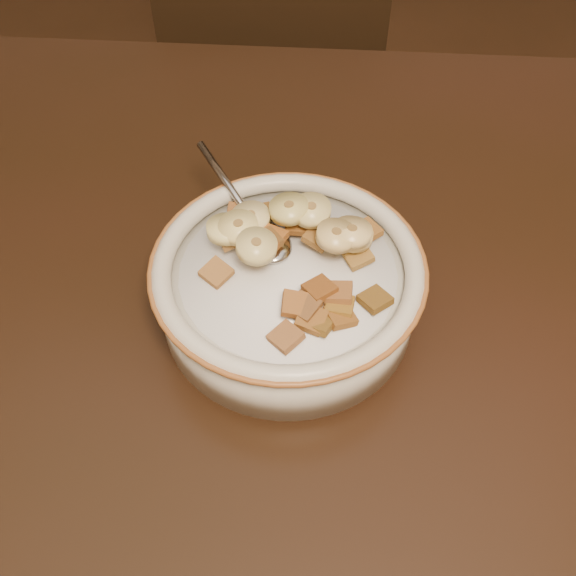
# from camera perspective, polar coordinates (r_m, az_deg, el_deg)

# --- Properties ---
(table) EXTENTS (1.40, 0.91, 0.04)m
(table) POSITION_cam_1_polar(r_m,az_deg,el_deg) (0.55, -12.93, -5.77)
(table) COLOR black
(table) RESTS_ON floor
(chair) EXTENTS (0.42, 0.42, 0.92)m
(chair) POSITION_cam_1_polar(r_m,az_deg,el_deg) (1.14, -2.19, 11.64)
(chair) COLOR black
(chair) RESTS_ON floor
(cereal_bowl) EXTENTS (0.21, 0.21, 0.05)m
(cereal_bowl) POSITION_cam_1_polar(r_m,az_deg,el_deg) (0.52, -0.00, -0.37)
(cereal_bowl) COLOR silver
(cereal_bowl) RESTS_ON table
(milk) EXTENTS (0.17, 0.17, 0.00)m
(milk) POSITION_cam_1_polar(r_m,az_deg,el_deg) (0.50, -0.00, 1.40)
(milk) COLOR white
(milk) RESTS_ON cereal_bowl
(spoon) EXTENTS (0.06, 0.06, 0.01)m
(spoon) POSITION_cam_1_polar(r_m,az_deg,el_deg) (0.52, -1.89, 4.10)
(spoon) COLOR #9E9E9E
(spoon) RESTS_ON cereal_bowl
(cereal_square_0) EXTENTS (0.02, 0.02, 0.01)m
(cereal_square_0) POSITION_cam_1_polar(r_m,az_deg,el_deg) (0.52, 0.88, 5.78)
(cereal_square_0) COLOR brown
(cereal_square_0) RESTS_ON milk
(cereal_square_1) EXTENTS (0.03, 0.03, 0.01)m
(cereal_square_1) POSITION_cam_1_polar(r_m,az_deg,el_deg) (0.52, 6.97, 5.07)
(cereal_square_1) COLOR brown
(cereal_square_1) RESTS_ON milk
(cereal_square_2) EXTENTS (0.02, 0.02, 0.01)m
(cereal_square_2) POSITION_cam_1_polar(r_m,az_deg,el_deg) (0.54, -4.40, 6.49)
(cereal_square_2) COLOR brown
(cereal_square_2) RESTS_ON milk
(cereal_square_3) EXTENTS (0.03, 0.02, 0.01)m
(cereal_square_3) POSITION_cam_1_polar(r_m,az_deg,el_deg) (0.46, 2.05, -2.75)
(cereal_square_3) COLOR brown
(cereal_square_3) RESTS_ON milk
(cereal_square_4) EXTENTS (0.03, 0.03, 0.01)m
(cereal_square_4) POSITION_cam_1_polar(r_m,az_deg,el_deg) (0.45, -0.20, -4.36)
(cereal_square_4) COLOR #9B6031
(cereal_square_4) RESTS_ON milk
(cereal_square_5) EXTENTS (0.03, 0.03, 0.01)m
(cereal_square_5) POSITION_cam_1_polar(r_m,az_deg,el_deg) (0.50, 6.22, 2.90)
(cereal_square_5) COLOR olive
(cereal_square_5) RESTS_ON milk
(cereal_square_6) EXTENTS (0.03, 0.03, 0.01)m
(cereal_square_6) POSITION_cam_1_polar(r_m,az_deg,el_deg) (0.46, 2.80, -3.10)
(cereal_square_6) COLOR brown
(cereal_square_6) RESTS_ON milk
(cereal_square_7) EXTENTS (0.03, 0.03, 0.01)m
(cereal_square_7) POSITION_cam_1_polar(r_m,az_deg,el_deg) (0.54, 0.27, 6.66)
(cereal_square_7) COLOR brown
(cereal_square_7) RESTS_ON milk
(cereal_square_8) EXTENTS (0.03, 0.03, 0.01)m
(cereal_square_8) POSITION_cam_1_polar(r_m,az_deg,el_deg) (0.51, 2.72, 4.55)
(cereal_square_8) COLOR brown
(cereal_square_8) RESTS_ON milk
(cereal_square_9) EXTENTS (0.03, 0.03, 0.01)m
(cereal_square_9) POSITION_cam_1_polar(r_m,az_deg,el_deg) (0.48, 7.75, -1.01)
(cereal_square_9) COLOR brown
(cereal_square_9) RESTS_ON milk
(cereal_square_10) EXTENTS (0.03, 0.03, 0.01)m
(cereal_square_10) POSITION_cam_1_polar(r_m,az_deg,el_deg) (0.51, -5.03, 4.47)
(cereal_square_10) COLOR brown
(cereal_square_10) RESTS_ON milk
(cereal_square_11) EXTENTS (0.03, 0.03, 0.01)m
(cereal_square_11) POSITION_cam_1_polar(r_m,az_deg,el_deg) (0.49, -6.39, 1.37)
(cereal_square_11) COLOR brown
(cereal_square_11) RESTS_ON milk
(cereal_square_12) EXTENTS (0.03, 0.03, 0.01)m
(cereal_square_12) POSITION_cam_1_polar(r_m,az_deg,el_deg) (0.47, 4.67, -2.51)
(cereal_square_12) COLOR brown
(cereal_square_12) RESTS_ON milk
(cereal_square_13) EXTENTS (0.02, 0.02, 0.01)m
(cereal_square_13) POSITION_cam_1_polar(r_m,az_deg,el_deg) (0.47, 4.51, -0.40)
(cereal_square_13) COLOR brown
(cereal_square_13) RESTS_ON milk
(cereal_square_14) EXTENTS (0.03, 0.03, 0.01)m
(cereal_square_14) POSITION_cam_1_polar(r_m,az_deg,el_deg) (0.46, 1.43, -1.70)
(cereal_square_14) COLOR brown
(cereal_square_14) RESTS_ON milk
(cereal_square_15) EXTENTS (0.03, 0.03, 0.01)m
(cereal_square_15) POSITION_cam_1_polar(r_m,az_deg,el_deg) (0.54, -2.26, 6.73)
(cereal_square_15) COLOR brown
(cereal_square_15) RESTS_ON milk
(cereal_square_16) EXTENTS (0.03, 0.03, 0.01)m
(cereal_square_16) POSITION_cam_1_polar(r_m,az_deg,el_deg) (0.49, -1.95, 4.37)
(cereal_square_16) COLOR brown
(cereal_square_16) RESTS_ON milk
(cereal_square_17) EXTENTS (0.02, 0.02, 0.01)m
(cereal_square_17) POSITION_cam_1_polar(r_m,az_deg,el_deg) (0.50, -3.03, 4.11)
(cereal_square_17) COLOR brown
(cereal_square_17) RESTS_ON milk
(cereal_square_18) EXTENTS (0.02, 0.02, 0.01)m
(cereal_square_18) POSITION_cam_1_polar(r_m,az_deg,el_deg) (0.47, 4.62, -1.59)
(cereal_square_18) COLOR olive
(cereal_square_18) RESTS_ON milk
(cereal_square_19) EXTENTS (0.02, 0.02, 0.01)m
(cereal_square_19) POSITION_cam_1_polar(r_m,az_deg,el_deg) (0.54, 2.01, 7.17)
(cereal_square_19) COLOR brown
(cereal_square_19) RESTS_ON milk
(cereal_square_20) EXTENTS (0.03, 0.03, 0.01)m
(cereal_square_20) POSITION_cam_1_polar(r_m,az_deg,el_deg) (0.50, -1.47, 4.52)
(cereal_square_20) COLOR brown
(cereal_square_20) RESTS_ON milk
(cereal_square_21) EXTENTS (0.03, 0.03, 0.01)m
(cereal_square_21) POSITION_cam_1_polar(r_m,az_deg,el_deg) (0.47, 2.82, -0.08)
(cereal_square_21) COLOR brown
(cereal_square_21) RESTS_ON milk
(cereal_square_22) EXTENTS (0.02, 0.02, 0.01)m
(cereal_square_22) POSITION_cam_1_polar(r_m,az_deg,el_deg) (0.46, 0.71, -1.47)
(cereal_square_22) COLOR brown
(cereal_square_22) RESTS_ON milk
(banana_slice_0) EXTENTS (0.04, 0.03, 0.02)m
(banana_slice_0) POSITION_cam_1_polar(r_m,az_deg,el_deg) (0.48, -2.82, 3.73)
(banana_slice_0) COLOR beige
(banana_slice_0) RESTS_ON milk
(banana_slice_1) EXTENTS (0.04, 0.04, 0.01)m
(banana_slice_1) POSITION_cam_1_polar(r_m,az_deg,el_deg) (0.49, 4.31, 4.66)
(banana_slice_1) COLOR #DBC27A
(banana_slice_1) RESTS_ON milk
(banana_slice_2) EXTENTS (0.04, 0.04, 0.01)m
(banana_slice_2) POSITION_cam_1_polar(r_m,az_deg,el_deg) (0.51, 0.09, 7.05)
(banana_slice_2) COLOR tan
(banana_slice_2) RESTS_ON milk
(banana_slice_3) EXTENTS (0.04, 0.04, 0.01)m
(banana_slice_3) POSITION_cam_1_polar(r_m,az_deg,el_deg) (0.50, 5.80, 4.63)
(banana_slice_3) COLOR #D4BB71
(banana_slice_3) RESTS_ON milk
(banana_slice_4) EXTENTS (0.04, 0.04, 0.01)m
(banana_slice_4) POSITION_cam_1_polar(r_m,az_deg,el_deg) (0.50, -5.50, 5.24)
(banana_slice_4) COLOR #FEE97D
(banana_slice_4) RESTS_ON milk
(banana_slice_5) EXTENTS (0.04, 0.04, 0.01)m
(banana_slice_5) POSITION_cam_1_polar(r_m,az_deg,el_deg) (0.50, 5.70, 4.94)
(banana_slice_5) COLOR #DEBC73
(banana_slice_5) RESTS_ON milk
(banana_slice_6) EXTENTS (0.04, 0.04, 0.01)m
(banana_slice_6) POSITION_cam_1_polar(r_m,az_deg,el_deg) (0.51, -3.34, 6.19)
(banana_slice_6) COLOR #D7C97C
(banana_slice_6) RESTS_ON milk
(banana_slice_7) EXTENTS (0.04, 0.04, 0.01)m
(banana_slice_7) POSITION_cam_1_polar(r_m,az_deg,el_deg) (0.50, -4.42, 5.39)
(banana_slice_7) COLOR #E5D578
(banana_slice_7) RESTS_ON milk
(banana_slice_8) EXTENTS (0.04, 0.04, 0.01)m
(banana_slice_8) POSITION_cam_1_polar(r_m,az_deg,el_deg) (0.51, 2.09, 6.91)
(banana_slice_8) COLOR #C9BF61
(banana_slice_8) RESTS_ON milk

